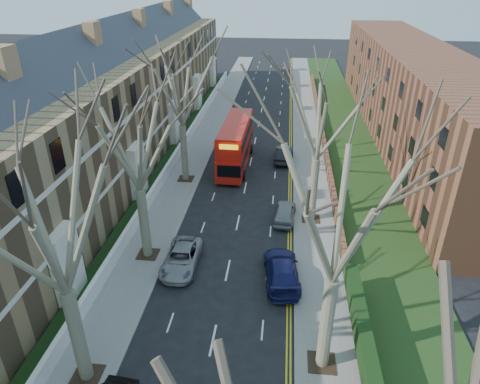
% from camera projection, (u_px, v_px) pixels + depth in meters
% --- Properties ---
extents(pavement_left, '(3.00, 102.00, 0.12)m').
position_uv_depth(pavement_left, '(204.00, 138.00, 49.87)').
color(pavement_left, slate).
rests_on(pavement_left, ground).
extents(pavement_right, '(3.00, 102.00, 0.12)m').
position_uv_depth(pavement_right, '(308.00, 142.00, 48.74)').
color(pavement_right, slate).
rests_on(pavement_right, ground).
extents(terrace_left, '(9.70, 78.00, 13.60)m').
position_uv_depth(terrace_left, '(108.00, 111.00, 41.01)').
color(terrace_left, olive).
rests_on(terrace_left, ground).
extents(flats_right, '(13.97, 54.00, 10.00)m').
position_uv_depth(flats_right, '(411.00, 93.00, 48.88)').
color(flats_right, brown).
rests_on(flats_right, ground).
extents(front_wall_left, '(0.30, 78.00, 1.00)m').
position_uv_depth(front_wall_left, '(173.00, 160.00, 42.73)').
color(front_wall_left, white).
rests_on(front_wall_left, ground).
extents(grass_verge_right, '(6.00, 102.00, 0.06)m').
position_uv_depth(grass_verge_right, '(348.00, 143.00, 48.27)').
color(grass_verge_right, '#243C16').
rests_on(grass_verge_right, ground).
extents(tree_left_mid, '(10.50, 10.50, 14.71)m').
position_uv_depth(tree_left_mid, '(46.00, 208.00, 16.39)').
color(tree_left_mid, '#6E654E').
rests_on(tree_left_mid, ground).
extents(tree_left_far, '(10.15, 10.15, 14.22)m').
position_uv_depth(tree_left_far, '(133.00, 129.00, 25.33)').
color(tree_left_far, '#6E654E').
rests_on(tree_left_far, ground).
extents(tree_left_dist, '(10.50, 10.50, 14.71)m').
position_uv_depth(tree_left_dist, '(179.00, 78.00, 35.74)').
color(tree_left_dist, '#6E654E').
rests_on(tree_left_dist, ground).
extents(tree_right_mid, '(10.50, 10.50, 14.71)m').
position_uv_depth(tree_right_mid, '(343.00, 198.00, 17.07)').
color(tree_right_mid, '#6E654E').
rests_on(tree_right_mid, ground).
extents(tree_right_far, '(10.15, 10.15, 14.22)m').
position_uv_depth(tree_right_far, '(321.00, 106.00, 29.53)').
color(tree_right_far, '#6E654E').
rests_on(tree_right_far, ground).
extents(double_decker_bus, '(2.84, 10.46, 4.38)m').
position_uv_depth(double_decker_bus, '(236.00, 145.00, 42.26)').
color(double_decker_bus, red).
rests_on(double_decker_bus, ground).
extents(car_left_far, '(2.23, 4.79, 1.33)m').
position_uv_depth(car_left_far, '(182.00, 258.00, 28.29)').
color(car_left_far, gray).
rests_on(car_left_far, ground).
extents(car_right_near, '(2.67, 5.40, 1.51)m').
position_uv_depth(car_right_near, '(282.00, 270.00, 27.02)').
color(car_right_near, '#16184F').
rests_on(car_right_near, ground).
extents(car_right_mid, '(1.91, 4.09, 1.35)m').
position_uv_depth(car_right_mid, '(285.00, 212.00, 33.58)').
color(car_right_mid, gray).
rests_on(car_right_mid, ground).
extents(car_right_far, '(1.79, 4.51, 1.46)m').
position_uv_depth(car_right_far, '(283.00, 154.00, 43.91)').
color(car_right_far, black).
rests_on(car_right_far, ground).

